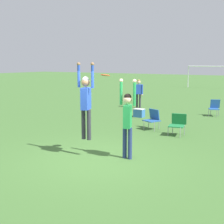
% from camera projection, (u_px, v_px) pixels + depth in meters
% --- Properties ---
extents(ground_plane, '(120.00, 120.00, 0.00)m').
position_uv_depth(ground_plane, '(99.00, 159.00, 8.98)').
color(ground_plane, '#3D662D').
extents(person_jumping, '(0.59, 0.48, 2.25)m').
position_uv_depth(person_jumping, '(86.00, 99.00, 8.99)').
color(person_jumping, '#2D2D38').
rests_on(person_jumping, ground_plane).
extents(person_defending, '(0.53, 0.42, 2.29)m').
position_uv_depth(person_defending, '(128.00, 116.00, 8.82)').
color(person_defending, navy).
rests_on(person_defending, ground_plane).
extents(frisbee, '(0.28, 0.27, 0.07)m').
position_uv_depth(frisbee, '(105.00, 75.00, 8.95)').
color(frisbee, '#E04C23').
extents(camping_chair_0, '(0.72, 0.78, 0.82)m').
position_uv_depth(camping_chair_0, '(153.00, 118.00, 12.88)').
color(camping_chair_0, gray).
rests_on(camping_chair_0, ground_plane).
extents(camping_chair_2, '(0.64, 0.69, 0.85)m').
position_uv_depth(camping_chair_2, '(214.00, 107.00, 16.07)').
color(camping_chair_2, gray).
rests_on(camping_chair_2, ground_plane).
extents(camping_chair_3, '(0.66, 0.70, 0.82)m').
position_uv_depth(camping_chair_3, '(178.00, 123.00, 11.83)').
color(camping_chair_3, gray).
rests_on(camping_chair_3, ground_plane).
extents(person_spectator_near, '(0.61, 0.35, 1.72)m').
position_uv_depth(person_spectator_near, '(139.00, 91.00, 18.85)').
color(person_spectator_near, '#2D2D38').
rests_on(person_spectator_near, ground_plane).
extents(cooler_box, '(0.50, 0.38, 0.42)m').
position_uv_depth(cooler_box, '(139.00, 113.00, 15.77)').
color(cooler_box, '#336BB7').
rests_on(cooler_box, ground_plane).
extents(soccer_goal, '(7.10, 0.10, 2.35)m').
position_uv_depth(soccer_goal, '(221.00, 71.00, 32.39)').
color(soccer_goal, white).
rests_on(soccer_goal, ground_plane).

